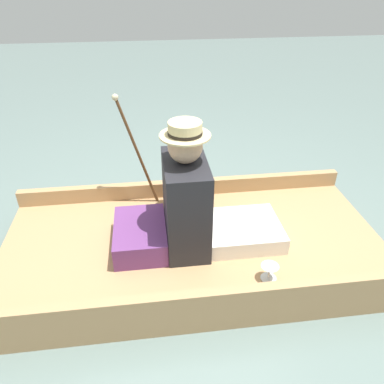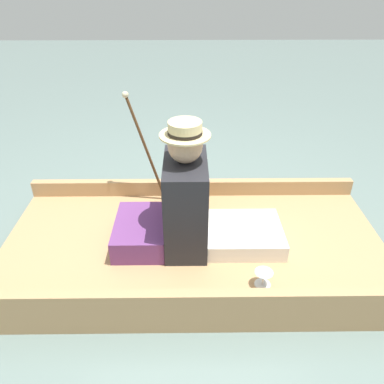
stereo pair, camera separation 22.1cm
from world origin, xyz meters
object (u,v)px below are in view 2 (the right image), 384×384
object	(u,v)px
teddy_bear	(184,183)
walking_cane	(143,140)
seated_person	(199,205)
wine_glass	(264,276)

from	to	relation	value
teddy_bear	walking_cane	bearing A→B (deg)	-111.26
seated_person	wine_glass	xyz separation A→B (m)	(0.38, 0.35, -0.22)
teddy_bear	wine_glass	bearing A→B (deg)	29.47
wine_glass	walking_cane	xyz separation A→B (m)	(-0.89, -0.72, 0.42)
seated_person	teddy_bear	bearing A→B (deg)	-160.48
teddy_bear	wine_glass	size ratio (longest dim) A/B	4.26
teddy_bear	seated_person	bearing A→B (deg)	13.45
walking_cane	wine_glass	bearing A→B (deg)	39.07
seated_person	walking_cane	bearing A→B (deg)	-137.35
seated_person	teddy_bear	world-z (taller)	seated_person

